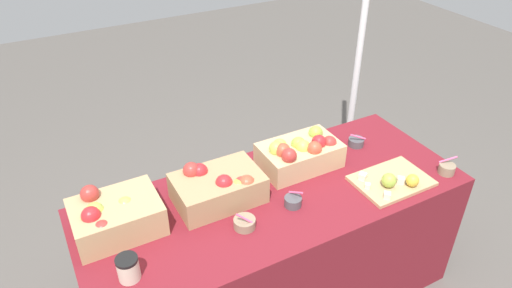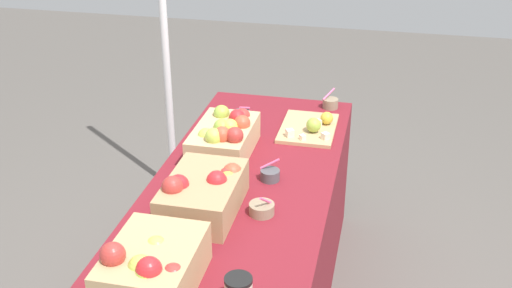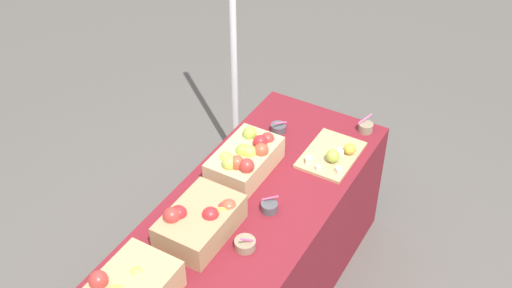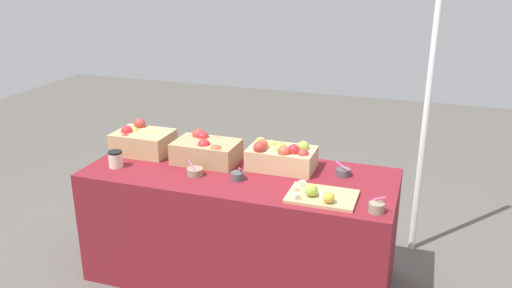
# 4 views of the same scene
# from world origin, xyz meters

# --- Properties ---
(ground_plane) EXTENTS (10.00, 10.00, 0.00)m
(ground_plane) POSITION_xyz_m (0.00, 0.00, 0.00)
(ground_plane) COLOR #56514C
(table) EXTENTS (1.90, 0.76, 0.74)m
(table) POSITION_xyz_m (0.00, 0.00, 0.37)
(table) COLOR maroon
(table) RESTS_ON ground_plane
(apple_crate_left) EXTENTS (0.37, 0.28, 0.20)m
(apple_crate_left) POSITION_xyz_m (-0.74, 0.11, 0.82)
(apple_crate_left) COLOR tan
(apple_crate_left) RESTS_ON table
(apple_crate_middle) EXTENTS (0.41, 0.27, 0.19)m
(apple_crate_middle) POSITION_xyz_m (-0.26, 0.09, 0.82)
(apple_crate_middle) COLOR tan
(apple_crate_middle) RESTS_ON table
(apple_crate_right) EXTENTS (0.41, 0.25, 0.19)m
(apple_crate_right) POSITION_xyz_m (0.23, 0.14, 0.82)
(apple_crate_right) COLOR tan
(apple_crate_right) RESTS_ON table
(cutting_board_front) EXTENTS (0.38, 0.27, 0.09)m
(cutting_board_front) POSITION_xyz_m (0.55, -0.21, 0.76)
(cutting_board_front) COLOR tan
(cutting_board_front) RESTS_ON table
(sample_bowl_near) EXTENTS (0.08, 0.09, 0.09)m
(sample_bowl_near) POSITION_xyz_m (0.03, -0.11, 0.76)
(sample_bowl_near) COLOR #4C4C51
(sample_bowl_near) RESTS_ON table
(sample_bowl_mid) EXTENTS (0.09, 0.09, 0.09)m
(sample_bowl_mid) POSITION_xyz_m (0.61, 0.16, 0.76)
(sample_bowl_mid) COLOR #4C4C51
(sample_bowl_mid) RESTS_ON table
(sample_bowl_far) EXTENTS (0.10, 0.10, 0.10)m
(sample_bowl_far) POSITION_xyz_m (-0.24, -0.13, 0.76)
(sample_bowl_far) COLOR gray
(sample_bowl_far) RESTS_ON table
(sample_bowl_extra) EXTENTS (0.09, 0.08, 0.10)m
(sample_bowl_extra) POSITION_xyz_m (0.86, -0.27, 0.77)
(sample_bowl_extra) COLOR gray
(sample_bowl_extra) RESTS_ON table
(coffee_cup) EXTENTS (0.09, 0.09, 0.11)m
(coffee_cup) POSITION_xyz_m (-0.76, -0.17, 0.79)
(coffee_cup) COLOR beige
(coffee_cup) RESTS_ON table
(tent_pole) EXTENTS (0.04, 0.04, 2.09)m
(tent_pole) POSITION_xyz_m (1.05, 0.72, 1.05)
(tent_pole) COLOR white
(tent_pole) RESTS_ON ground_plane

